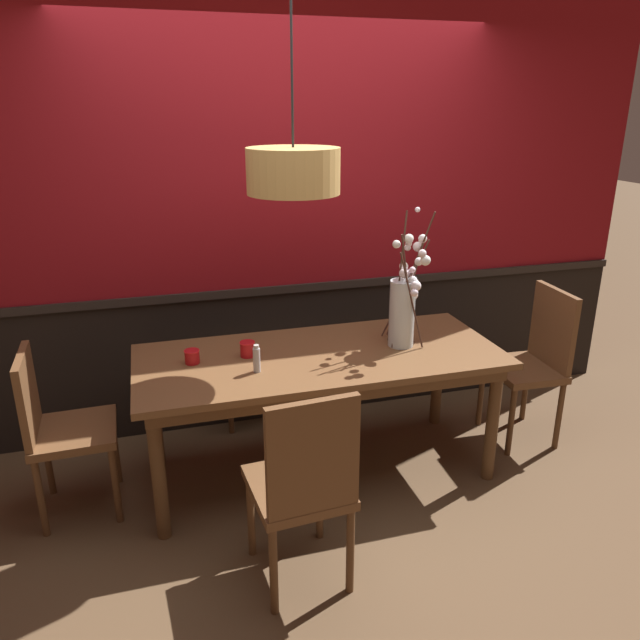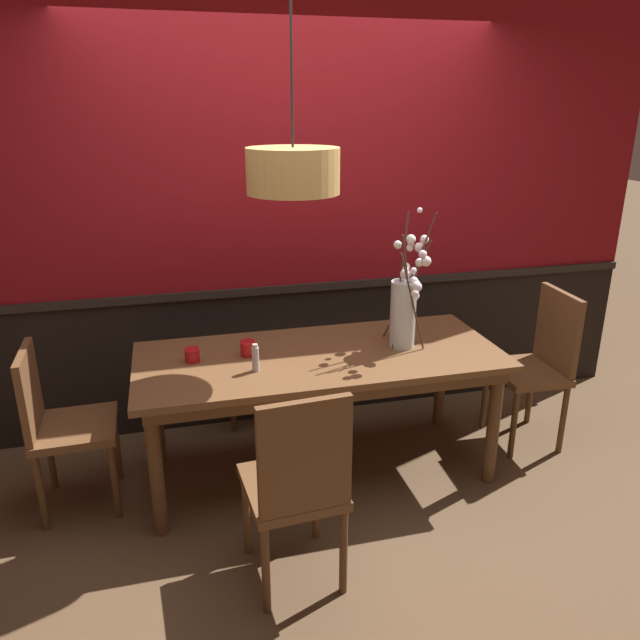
{
  "view_description": "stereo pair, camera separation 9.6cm",
  "coord_description": "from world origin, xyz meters",
  "px_view_note": "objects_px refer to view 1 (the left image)",
  "views": [
    {
      "loc": [
        -0.85,
        -2.94,
        2.03
      ],
      "look_at": [
        0.0,
        0.0,
        0.94
      ],
      "focal_mm": 34.04,
      "sensor_mm": 36.0,
      "label": 1
    },
    {
      "loc": [
        -0.76,
        -2.96,
        2.03
      ],
      "look_at": [
        0.0,
        0.0,
        0.94
      ],
      "focal_mm": 34.04,
      "sensor_mm": 36.0,
      "label": 2
    }
  ],
  "objects_px": {
    "candle_holder_nearer_center": "(192,356)",
    "pendant_lamp": "(293,171)",
    "chair_head_east_end": "(535,357)",
    "vase_with_blossoms": "(404,306)",
    "chair_far_side_left": "(249,343)",
    "chair_head_west_end": "(58,424)",
    "candle_holder_nearer_edge": "(248,349)",
    "chair_near_side_left": "(304,482)",
    "condiment_bottle": "(257,359)",
    "dining_table": "(320,367)"
  },
  "relations": [
    {
      "from": "candle_holder_nearer_center",
      "to": "pendant_lamp",
      "type": "xyz_separation_m",
      "value": [
        0.54,
        -0.08,
        0.95
      ]
    },
    {
      "from": "chair_head_east_end",
      "to": "vase_with_blossoms",
      "type": "height_order",
      "value": "vase_with_blossoms"
    },
    {
      "from": "chair_far_side_left",
      "to": "chair_head_west_end",
      "type": "bearing_deg",
      "value": -143.45
    },
    {
      "from": "candle_holder_nearer_edge",
      "to": "pendant_lamp",
      "type": "distance_m",
      "value": 0.98
    },
    {
      "from": "chair_near_side_left",
      "to": "condiment_bottle",
      "type": "relative_size",
      "value": 6.63
    },
    {
      "from": "vase_with_blossoms",
      "to": "candle_holder_nearer_edge",
      "type": "xyz_separation_m",
      "value": [
        -0.87,
        0.08,
        -0.19
      ]
    },
    {
      "from": "chair_near_side_left",
      "to": "vase_with_blossoms",
      "type": "distance_m",
      "value": 1.24
    },
    {
      "from": "dining_table",
      "to": "chair_far_side_left",
      "type": "distance_m",
      "value": 0.9
    },
    {
      "from": "chair_head_east_end",
      "to": "candle_holder_nearer_edge",
      "type": "height_order",
      "value": "chair_head_east_end"
    },
    {
      "from": "dining_table",
      "to": "chair_head_west_end",
      "type": "distance_m",
      "value": 1.38
    },
    {
      "from": "chair_head_west_end",
      "to": "candle_holder_nearer_edge",
      "type": "xyz_separation_m",
      "value": [
        0.99,
        0.06,
        0.27
      ]
    },
    {
      "from": "chair_near_side_left",
      "to": "dining_table",
      "type": "bearing_deg",
      "value": 69.46
    },
    {
      "from": "dining_table",
      "to": "chair_head_east_end",
      "type": "xyz_separation_m",
      "value": [
        1.4,
        0.02,
        -0.11
      ]
    },
    {
      "from": "chair_far_side_left",
      "to": "condiment_bottle",
      "type": "distance_m",
      "value": 1.03
    },
    {
      "from": "chair_near_side_left",
      "to": "candle_holder_nearer_center",
      "type": "height_order",
      "value": "chair_near_side_left"
    },
    {
      "from": "chair_head_east_end",
      "to": "candle_holder_nearer_edge",
      "type": "xyz_separation_m",
      "value": [
        -1.79,
        0.06,
        0.23
      ]
    },
    {
      "from": "candle_holder_nearer_center",
      "to": "chair_far_side_left",
      "type": "bearing_deg",
      "value": 61.45
    },
    {
      "from": "condiment_bottle",
      "to": "pendant_lamp",
      "type": "height_order",
      "value": "pendant_lamp"
    },
    {
      "from": "dining_table",
      "to": "pendant_lamp",
      "type": "distance_m",
      "value": 1.07
    },
    {
      "from": "chair_near_side_left",
      "to": "chair_head_east_end",
      "type": "bearing_deg",
      "value": 26.65
    },
    {
      "from": "chair_head_east_end",
      "to": "chair_near_side_left",
      "type": "distance_m",
      "value": 1.92
    },
    {
      "from": "chair_far_side_left",
      "to": "candle_holder_nearer_center",
      "type": "distance_m",
      "value": 0.93
    },
    {
      "from": "candle_holder_nearer_edge",
      "to": "condiment_bottle",
      "type": "xyz_separation_m",
      "value": [
        0.01,
        -0.21,
        0.03
      ]
    },
    {
      "from": "chair_far_side_left",
      "to": "vase_with_blossoms",
      "type": "relative_size",
      "value": 1.19
    },
    {
      "from": "chair_head_west_end",
      "to": "candle_holder_nearer_edge",
      "type": "bearing_deg",
      "value": 3.23
    },
    {
      "from": "chair_head_west_end",
      "to": "candle_holder_nearer_center",
      "type": "bearing_deg",
      "value": 3.85
    },
    {
      "from": "chair_far_side_left",
      "to": "candle_holder_nearer_center",
      "type": "xyz_separation_m",
      "value": [
        -0.42,
        -0.78,
        0.27
      ]
    },
    {
      "from": "dining_table",
      "to": "condiment_bottle",
      "type": "height_order",
      "value": "condiment_bottle"
    },
    {
      "from": "chair_head_west_end",
      "to": "vase_with_blossoms",
      "type": "distance_m",
      "value": 1.91
    },
    {
      "from": "chair_head_west_end",
      "to": "vase_with_blossoms",
      "type": "height_order",
      "value": "vase_with_blossoms"
    },
    {
      "from": "chair_head_east_end",
      "to": "chair_far_side_left",
      "type": "height_order",
      "value": "chair_head_east_end"
    },
    {
      "from": "vase_with_blossoms",
      "to": "pendant_lamp",
      "type": "xyz_separation_m",
      "value": [
        -0.62,
        -0.01,
        0.75
      ]
    },
    {
      "from": "chair_near_side_left",
      "to": "pendant_lamp",
      "type": "xyz_separation_m",
      "value": [
        0.18,
        0.83,
        1.19
      ]
    },
    {
      "from": "chair_head_east_end",
      "to": "vase_with_blossoms",
      "type": "relative_size",
      "value": 1.29
    },
    {
      "from": "chair_head_east_end",
      "to": "condiment_bottle",
      "type": "distance_m",
      "value": 1.8
    },
    {
      "from": "chair_far_side_left",
      "to": "vase_with_blossoms",
      "type": "distance_m",
      "value": 1.22
    },
    {
      "from": "dining_table",
      "to": "candle_holder_nearer_center",
      "type": "xyz_separation_m",
      "value": [
        -0.68,
        0.07,
        0.12
      ]
    },
    {
      "from": "vase_with_blossoms",
      "to": "dining_table",
      "type": "bearing_deg",
      "value": -179.94
    },
    {
      "from": "chair_far_side_left",
      "to": "pendant_lamp",
      "type": "height_order",
      "value": "pendant_lamp"
    },
    {
      "from": "candle_holder_nearer_center",
      "to": "pendant_lamp",
      "type": "height_order",
      "value": "pendant_lamp"
    },
    {
      "from": "candle_holder_nearer_center",
      "to": "vase_with_blossoms",
      "type": "bearing_deg",
      "value": -3.23
    },
    {
      "from": "dining_table",
      "to": "chair_far_side_left",
      "type": "xyz_separation_m",
      "value": [
        -0.26,
        0.85,
        -0.15
      ]
    },
    {
      "from": "candle_holder_nearer_center",
      "to": "candle_holder_nearer_edge",
      "type": "relative_size",
      "value": 0.97
    },
    {
      "from": "vase_with_blossoms",
      "to": "chair_head_east_end",
      "type": "bearing_deg",
      "value": 1.24
    },
    {
      "from": "chair_far_side_left",
      "to": "candle_holder_nearer_edge",
      "type": "height_order",
      "value": "chair_far_side_left"
    },
    {
      "from": "dining_table",
      "to": "chair_far_side_left",
      "type": "relative_size",
      "value": 2.22
    },
    {
      "from": "chair_head_east_end",
      "to": "candle_holder_nearer_edge",
      "type": "relative_size",
      "value": 11.56
    },
    {
      "from": "chair_far_side_left",
      "to": "pendant_lamp",
      "type": "bearing_deg",
      "value": -82.1
    },
    {
      "from": "chair_head_west_end",
      "to": "pendant_lamp",
      "type": "height_order",
      "value": "pendant_lamp"
    },
    {
      "from": "condiment_bottle",
      "to": "candle_holder_nearer_edge",
      "type": "bearing_deg",
      "value": 93.08
    }
  ]
}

